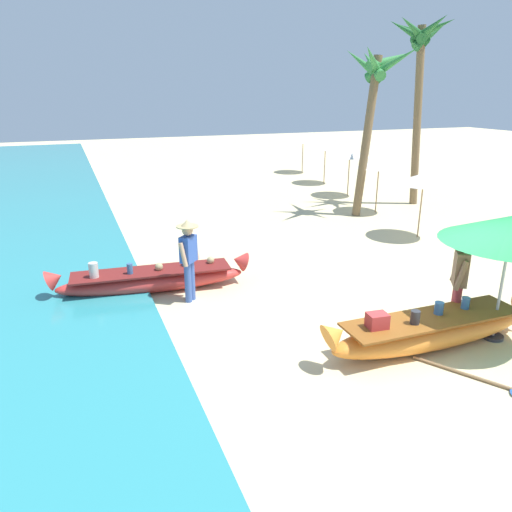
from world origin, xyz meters
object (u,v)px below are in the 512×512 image
object	(u,v)px
palm_tree_tall_inland	(375,83)
paddle	(481,379)
palm_tree_leaning_seaward	(420,54)
boat_red_midground	(152,279)
person_tourist_customer	(459,279)
boat_orange_foreground	(431,330)
patio_umbrella_large	(511,229)
person_vendor_hatted	(189,255)

from	to	relation	value
palm_tree_tall_inland	paddle	size ratio (longest dim) A/B	3.65
palm_tree_leaning_seaward	paddle	distance (m)	13.27
boat_red_midground	palm_tree_leaning_seaward	bearing A→B (deg)	25.39
person_tourist_customer	palm_tree_tall_inland	size ratio (longest dim) A/B	0.31
palm_tree_tall_inland	paddle	world-z (taller)	palm_tree_tall_inland
boat_orange_foreground	patio_umbrella_large	size ratio (longest dim) A/B	1.84
person_vendor_hatted	palm_tree_leaning_seaward	xyz separation A→B (m)	(9.86, 5.78, 4.33)
boat_orange_foreground	person_tourist_customer	world-z (taller)	person_tourist_customer
person_vendor_hatted	palm_tree_leaning_seaward	world-z (taller)	palm_tree_leaning_seaward
paddle	person_vendor_hatted	bearing A→B (deg)	126.72
boat_red_midground	person_vendor_hatted	size ratio (longest dim) A/B	2.50
person_vendor_hatted	paddle	distance (m)	5.69
boat_orange_foreground	paddle	size ratio (longest dim) A/B	2.74
boat_orange_foreground	palm_tree_leaning_seaward	distance (m)	12.31
boat_red_midground	person_tourist_customer	world-z (taller)	person_tourist_customer
boat_orange_foreground	palm_tree_leaning_seaward	xyz separation A→B (m)	(6.53, 9.15, 5.02)
boat_red_midground	patio_umbrella_large	distance (m)	7.00
person_vendor_hatted	palm_tree_leaning_seaward	distance (m)	12.23
boat_red_midground	palm_tree_tall_inland	bearing A→B (deg)	27.08
person_tourist_customer	palm_tree_leaning_seaward	bearing A→B (deg)	57.08
person_vendor_hatted	palm_tree_leaning_seaward	bearing A→B (deg)	30.39
palm_tree_leaning_seaward	paddle	world-z (taller)	palm_tree_leaning_seaward
boat_orange_foreground	person_vendor_hatted	size ratio (longest dim) A/B	2.40
person_tourist_customer	paddle	world-z (taller)	person_tourist_customer
boat_orange_foreground	patio_umbrella_large	bearing A→B (deg)	-7.65
boat_orange_foreground	boat_red_midground	world-z (taller)	boat_orange_foreground
boat_orange_foreground	boat_red_midground	distance (m)	5.75
person_tourist_customer	boat_red_midground	bearing A→B (deg)	142.36
person_vendor_hatted	palm_tree_tall_inland	distance (m)	9.66
palm_tree_tall_inland	paddle	xyz separation A→B (m)	(-4.21, -9.49, -4.33)
palm_tree_leaning_seaward	palm_tree_tall_inland	bearing A→B (deg)	-161.04
patio_umbrella_large	palm_tree_leaning_seaward	world-z (taller)	palm_tree_leaning_seaward
boat_red_midground	paddle	world-z (taller)	boat_red_midground
boat_orange_foreground	palm_tree_tall_inland	world-z (taller)	palm_tree_tall_inland
patio_umbrella_large	palm_tree_leaning_seaward	distance (m)	11.22
boat_orange_foreground	patio_umbrella_large	world-z (taller)	patio_umbrella_large
person_tourist_customer	patio_umbrella_large	size ratio (longest dim) A/B	0.75
person_tourist_customer	patio_umbrella_large	world-z (taller)	patio_umbrella_large
patio_umbrella_large	palm_tree_leaning_seaward	xyz separation A→B (m)	(5.29, 9.31, 3.34)
patio_umbrella_large	palm_tree_tall_inland	bearing A→B (deg)	70.71
person_vendor_hatted	paddle	size ratio (longest dim) A/B	1.14
palm_tree_tall_inland	palm_tree_leaning_seaward	bearing A→B (deg)	18.96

